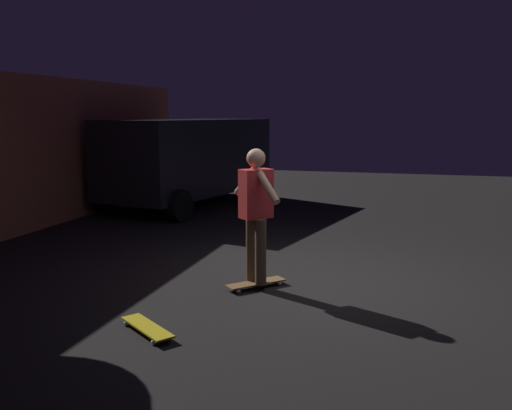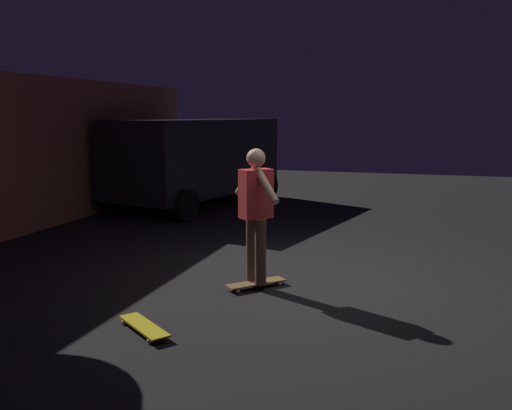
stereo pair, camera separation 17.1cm
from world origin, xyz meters
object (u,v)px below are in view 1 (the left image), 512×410
(skateboard_spare, at_px, (147,327))
(parked_van, at_px, (189,157))
(skateboard_ridden, at_px, (256,283))
(skater, at_px, (256,206))

(skateboard_spare, bearing_deg, parked_van, 19.43)
(skateboard_ridden, bearing_deg, parked_van, 29.83)
(parked_van, height_order, skateboard_spare, parked_van)
(parked_van, xyz_separation_m, skateboard_ridden, (-5.64, -3.23, -1.11))
(skateboard_spare, distance_m, skater, 2.07)
(parked_van, relative_size, skateboard_ridden, 6.94)
(skateboard_spare, height_order, skater, skater)
(skateboard_spare, xyz_separation_m, skater, (1.70, -0.64, 0.98))
(skateboard_ridden, xyz_separation_m, skater, (0.00, 0.00, 0.98))
(parked_van, bearing_deg, skateboard_spare, -160.57)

